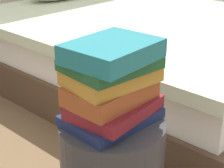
{
  "coord_description": "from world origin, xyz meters",
  "views": [
    {
      "loc": [
        -0.76,
        -0.71,
        1.03
      ],
      "look_at": [
        0.0,
        0.0,
        0.58
      ],
      "focal_mm": 61.65,
      "sensor_mm": 36.0,
      "label": 1
    }
  ],
  "objects_px": {
    "book_rust": "(111,92)",
    "book_ochre": "(111,75)",
    "bed": "(139,50)",
    "book_teal": "(112,51)",
    "book_maroon": "(115,107)",
    "book_navy": "(111,117)",
    "book_forest": "(111,64)"
  },
  "relations": [
    {
      "from": "book_rust",
      "to": "book_ochre",
      "type": "relative_size",
      "value": 1.0
    },
    {
      "from": "book_ochre",
      "to": "bed",
      "type": "bearing_deg",
      "value": 42.39
    },
    {
      "from": "bed",
      "to": "book_teal",
      "type": "relative_size",
      "value": 7.85
    },
    {
      "from": "bed",
      "to": "book_teal",
      "type": "distance_m",
      "value": 1.44
    },
    {
      "from": "book_maroon",
      "to": "book_rust",
      "type": "relative_size",
      "value": 1.01
    },
    {
      "from": "bed",
      "to": "book_maroon",
      "type": "bearing_deg",
      "value": -143.93
    },
    {
      "from": "book_navy",
      "to": "book_rust",
      "type": "bearing_deg",
      "value": -177.98
    },
    {
      "from": "book_navy",
      "to": "book_forest",
      "type": "bearing_deg",
      "value": -136.27
    },
    {
      "from": "book_ochre",
      "to": "book_navy",
      "type": "bearing_deg",
      "value": -17.0
    },
    {
      "from": "book_maroon",
      "to": "book_ochre",
      "type": "xyz_separation_m",
      "value": [
        -0.0,
        0.01,
        0.1
      ]
    },
    {
      "from": "book_navy",
      "to": "book_maroon",
      "type": "bearing_deg",
      "value": -80.65
    },
    {
      "from": "bed",
      "to": "book_maroon",
      "type": "distance_m",
      "value": 1.38
    },
    {
      "from": "book_maroon",
      "to": "book_rust",
      "type": "xyz_separation_m",
      "value": [
        -0.01,
        0.01,
        0.05
      ]
    },
    {
      "from": "book_maroon",
      "to": "book_rust",
      "type": "height_order",
      "value": "book_rust"
    },
    {
      "from": "book_rust",
      "to": "book_forest",
      "type": "bearing_deg",
      "value": -115.6
    },
    {
      "from": "book_teal",
      "to": "book_forest",
      "type": "bearing_deg",
      "value": 49.27
    },
    {
      "from": "book_ochre",
      "to": "book_teal",
      "type": "relative_size",
      "value": 1.03
    },
    {
      "from": "book_rust",
      "to": "book_teal",
      "type": "distance_m",
      "value": 0.14
    },
    {
      "from": "book_navy",
      "to": "book_rust",
      "type": "xyz_separation_m",
      "value": [
        -0.0,
        0.0,
        0.09
      ]
    },
    {
      "from": "book_rust",
      "to": "book_teal",
      "type": "relative_size",
      "value": 1.03
    },
    {
      "from": "bed",
      "to": "book_rust",
      "type": "height_order",
      "value": "bed"
    },
    {
      "from": "bed",
      "to": "book_navy",
      "type": "distance_m",
      "value": 1.36
    },
    {
      "from": "book_maroon",
      "to": "book_ochre",
      "type": "distance_m",
      "value": 0.1
    },
    {
      "from": "book_ochre",
      "to": "book_forest",
      "type": "xyz_separation_m",
      "value": [
        -0.01,
        -0.01,
        0.04
      ]
    },
    {
      "from": "book_rust",
      "to": "book_teal",
      "type": "xyz_separation_m",
      "value": [
        -0.01,
        -0.02,
        0.14
      ]
    },
    {
      "from": "book_ochre",
      "to": "book_forest",
      "type": "relative_size",
      "value": 1.03
    },
    {
      "from": "book_forest",
      "to": "book_ochre",
      "type": "bearing_deg",
      "value": 50.67
    },
    {
      "from": "book_teal",
      "to": "book_navy",
      "type": "bearing_deg",
      "value": 45.84
    },
    {
      "from": "book_rust",
      "to": "book_forest",
      "type": "height_order",
      "value": "book_forest"
    },
    {
      "from": "book_maroon",
      "to": "book_forest",
      "type": "bearing_deg",
      "value": 127.15
    },
    {
      "from": "book_teal",
      "to": "book_ochre",
      "type": "bearing_deg",
      "value": 47.11
    },
    {
      "from": "book_navy",
      "to": "book_forest",
      "type": "distance_m",
      "value": 0.18
    }
  ]
}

